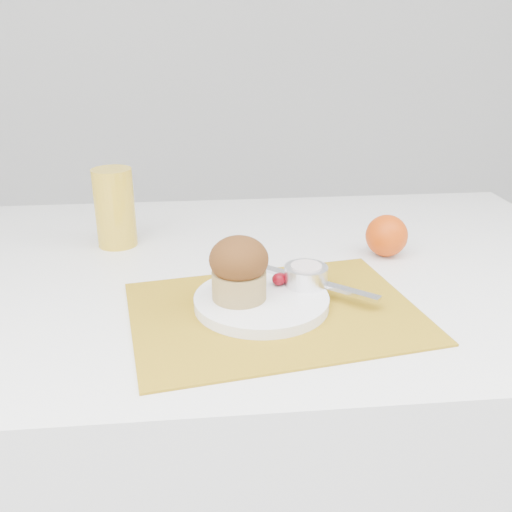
{
  "coord_description": "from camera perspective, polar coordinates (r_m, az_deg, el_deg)",
  "views": [
    {
      "loc": [
        -0.12,
        -0.85,
        1.14
      ],
      "look_at": [
        -0.03,
        -0.03,
        0.8
      ],
      "focal_mm": 40.0,
      "sensor_mm": 36.0,
      "label": 1
    }
  ],
  "objects": [
    {
      "name": "plate",
      "position": [
        0.84,
        0.55,
        -4.51
      ],
      "size": [
        0.25,
        0.25,
        0.02
      ],
      "primitive_type": "cylinder",
      "rotation": [
        0.0,
        0.0,
        0.34
      ],
      "color": "white",
      "rests_on": "placemat"
    },
    {
      "name": "juice_glass",
      "position": [
        1.09,
        -13.94,
        4.7
      ],
      "size": [
        0.09,
        0.09,
        0.15
      ],
      "primitive_type": "cylinder",
      "rotation": [
        0.0,
        0.0,
        0.28
      ],
      "color": "gold",
      "rests_on": "table"
    },
    {
      "name": "raspberry_near",
      "position": [
        0.87,
        2.29,
        -2.33
      ],
      "size": [
        0.02,
        0.02,
        0.02
      ],
      "primitive_type": "ellipsoid",
      "color": "#53020A",
      "rests_on": "plate"
    },
    {
      "name": "orange",
      "position": [
        1.04,
        12.93,
        2.0
      ],
      "size": [
        0.07,
        0.07,
        0.07
      ],
      "primitive_type": "sphere",
      "color": "#D04407",
      "rests_on": "table"
    },
    {
      "name": "ramekin",
      "position": [
        0.87,
        5.02,
        -1.94
      ],
      "size": [
        0.07,
        0.07,
        0.03
      ],
      "primitive_type": "cylinder",
      "rotation": [
        0.0,
        0.0,
        -0.11
      ],
      "color": "white",
      "rests_on": "plate"
    },
    {
      "name": "cream",
      "position": [
        0.86,
        5.05,
        -1.09
      ],
      "size": [
        0.06,
        0.06,
        0.01
      ],
      "primitive_type": "cylinder",
      "rotation": [
        0.0,
        0.0,
        0.31
      ],
      "color": "beige",
      "rests_on": "ramekin"
    },
    {
      "name": "table",
      "position": [
        1.19,
        1.31,
        -17.81
      ],
      "size": [
        1.2,
        0.8,
        0.75
      ],
      "primitive_type": "cube",
      "color": "white",
      "rests_on": "ground"
    },
    {
      "name": "placemat",
      "position": [
        0.83,
        1.89,
        -5.62
      ],
      "size": [
        0.45,
        0.36,
        0.0
      ],
      "primitive_type": "cube",
      "rotation": [
        0.0,
        0.0,
        0.16
      ],
      "color": "#A67E17",
      "rests_on": "table"
    },
    {
      "name": "butter_knife",
      "position": [
        0.88,
        6.02,
        -2.61
      ],
      "size": [
        0.17,
        0.15,
        0.01
      ],
      "primitive_type": "cube",
      "rotation": [
        0.0,
        0.0,
        -0.71
      ],
      "color": "silver",
      "rests_on": "plate"
    },
    {
      "name": "muffin",
      "position": [
        0.81,
        -1.72,
        -1.23
      ],
      "size": [
        0.1,
        0.1,
        0.09
      ],
      "color": "tan",
      "rests_on": "plate"
    },
    {
      "name": "raspberry_far",
      "position": [
        0.87,
        2.44,
        -2.25
      ],
      "size": [
        0.02,
        0.02,
        0.02
      ],
      "primitive_type": "ellipsoid",
      "color": "#56020B",
      "rests_on": "plate"
    }
  ]
}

